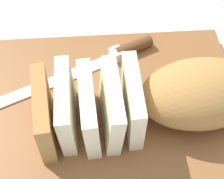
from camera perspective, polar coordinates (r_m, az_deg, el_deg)
The scene contains 6 objects.
ground_plane at distance 0.56m, azimuth -0.00°, elevation -3.25°, with size 3.00×3.00×0.00m, color beige.
cutting_board at distance 0.55m, azimuth -0.00°, elevation -2.55°, with size 0.42×0.30×0.03m, color brown.
bread_loaf at distance 0.49m, azimuth 8.67°, elevation -1.48°, with size 0.35×0.14×0.09m.
bread_knife at distance 0.59m, azimuth -0.32°, elevation 5.62°, with size 0.29×0.14×0.02m.
crumb_near_knife at distance 0.57m, azimuth 1.91°, elevation 1.77°, with size 0.00×0.00×0.00m, color #996633.
crumb_near_loaf at distance 0.51m, azimuth 3.98°, elevation -8.21°, with size 0.01×0.01×0.01m, color #996633.
Camera 1 is at (0.03, 0.30, 0.48)m, focal length 53.07 mm.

